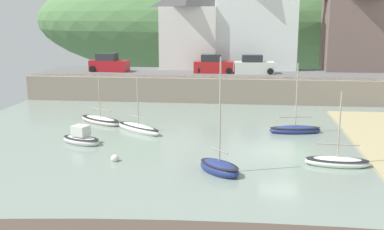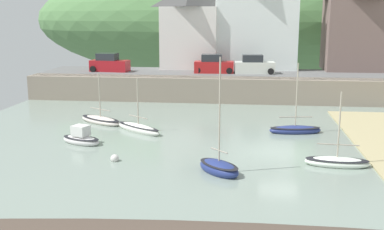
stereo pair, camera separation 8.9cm
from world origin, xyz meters
The scene contains 17 objects.
ground centered at (1.40, -9.56, 0.16)m, with size 48.00×41.00×0.61m.
quay_seawall centered at (0.00, 17.50, 1.36)m, with size 48.00×9.40×2.40m.
hillside_backdrop centered at (0.78, 55.20, 7.50)m, with size 80.00×44.00×21.42m.
waterfront_building_left centered at (-8.66, 25.20, 7.15)m, with size 6.53×5.69×9.31m.
waterfront_building_centre centered at (-1.23, 25.20, 8.39)m, with size 9.22×4.63×11.78m.
waterfront_building_right centered at (9.97, 25.20, 7.32)m, with size 7.70×5.74×9.68m.
church_with_spire centered at (9.46, 29.20, 9.98)m, with size 3.00×3.00×14.70m.
sailboat_blue_trim centered at (-9.97, 4.18, 0.25)m, with size 4.11×3.38×4.12m.
sailboat_tall_mast centered at (1.42, 5.16, 0.25)m, with size 3.89×1.74×5.22m.
dinghy_open_wooden centered at (-13.61, 6.63, 0.22)m, with size 4.30×3.40×4.10m.
sailboat_nearest_shore centered at (-3.55, -4.29, 0.31)m, with size 2.92×2.96×6.48m.
motorboat_with_cabin centered at (3.04, -2.28, 0.23)m, with size 3.67×1.52×4.41m.
fishing_boat_green centered at (-13.03, 0.58, 0.33)m, with size 3.15×2.21×1.39m.
parked_car_near_slipway centered at (-16.94, 20.70, 3.20)m, with size 4.24×2.08×1.95m.
parked_car_by_wall centered at (-5.66, 20.70, 3.20)m, with size 4.16×1.85×1.95m.
parked_car_end_of_row centered at (-1.43, 20.70, 3.20)m, with size 4.21×1.98×1.95m.
mooring_buoy centered at (-9.75, -2.90, 0.15)m, with size 0.50×0.50×0.50m.
Camera 1 is at (-2.26, -28.57, 8.42)m, focal length 43.93 mm.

